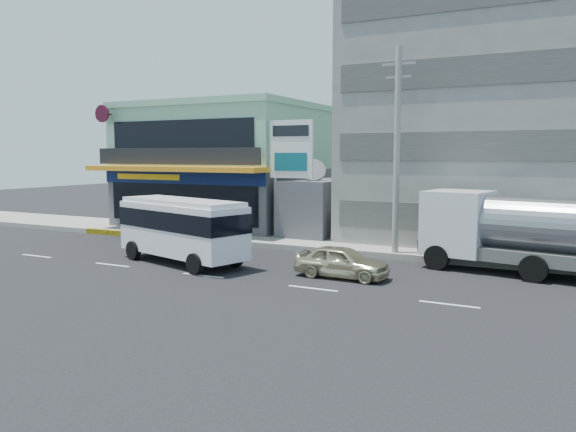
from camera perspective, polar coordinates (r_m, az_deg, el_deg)
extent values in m
plane|color=black|center=(23.64, -8.63, -6.01)|extent=(120.00, 120.00, 0.00)
cube|color=gray|center=(29.92, 10.07, -3.16)|extent=(70.00, 5.00, 0.30)
cube|color=#424347|center=(39.30, -6.35, 1.84)|extent=(12.00, 10.00, 4.00)
cube|color=#86BFA3|center=(39.20, -6.42, 7.68)|extent=(12.00, 10.00, 4.00)
cube|color=orange|center=(34.49, -11.69, 4.72)|extent=(12.40, 1.80, 0.30)
cube|color=#0B1A4F|center=(35.09, -10.91, 3.86)|extent=(12.00, 0.12, 0.80)
cube|color=black|center=(35.21, -10.83, 1.43)|extent=(11.00, 0.06, 2.60)
cube|color=gray|center=(34.02, 21.24, 9.21)|extent=(16.00, 12.00, 14.00)
cube|color=#424347|center=(33.75, 3.21, 0.73)|extent=(3.00, 6.00, 3.50)
cylinder|color=slate|center=(32.71, 2.53, 3.76)|extent=(1.50, 1.50, 0.15)
cylinder|color=gray|center=(31.78, -1.29, 3.11)|extent=(0.16, 0.16, 6.50)
cylinder|color=gray|center=(30.89, 1.99, 3.01)|extent=(0.16, 0.16, 6.50)
cube|color=white|center=(31.27, 0.33, 6.81)|extent=(2.60, 0.18, 3.20)
cylinder|color=#999993|center=(27.23, 11.01, 6.16)|extent=(0.30, 0.30, 10.00)
cube|color=#999993|center=(27.55, 11.19, 14.92)|extent=(1.60, 0.12, 0.12)
cube|color=#999993|center=(27.47, 11.17, 13.69)|extent=(1.20, 0.10, 0.10)
cube|color=silver|center=(26.19, -10.73, -1.29)|extent=(7.36, 4.14, 2.31)
cube|color=black|center=(26.14, -10.75, -0.31)|extent=(7.42, 4.20, 0.85)
cube|color=silver|center=(26.06, -10.78, 1.45)|extent=(7.11, 3.89, 0.20)
cylinder|color=black|center=(27.76, -15.44, -3.39)|extent=(0.95, 0.53, 0.90)
cylinder|color=black|center=(28.94, -11.69, -2.91)|extent=(0.95, 0.53, 0.90)
cylinder|color=black|center=(23.82, -9.44, -4.82)|extent=(0.95, 0.53, 0.90)
cylinder|color=black|center=(25.18, -5.41, -4.16)|extent=(0.95, 0.53, 0.90)
imported|color=beige|center=(22.97, 5.49, -4.64)|extent=(3.91, 1.64, 1.32)
cube|color=silver|center=(26.07, 16.89, -0.62)|extent=(3.03, 3.03, 2.80)
cube|color=#595956|center=(25.34, 23.21, -3.64)|extent=(8.92, 3.94, 0.54)
cylinder|color=gray|center=(24.92, 25.74, -0.90)|extent=(6.36, 3.35, 2.27)
cylinder|color=black|center=(25.30, 14.87, -4.09)|extent=(1.12, 0.52, 1.08)
cylinder|color=black|center=(27.57, 16.87, -3.31)|extent=(1.12, 0.52, 1.08)
cylinder|color=black|center=(24.08, 23.69, -4.93)|extent=(1.12, 0.52, 1.08)
cylinder|color=black|center=(26.46, 24.99, -4.02)|extent=(1.12, 0.52, 1.08)
imported|color=#520F0B|center=(30.99, -7.78, -2.12)|extent=(2.06, 1.36, 1.02)
imported|color=#66594C|center=(30.86, -7.81, -0.19)|extent=(0.67, 0.80, 1.88)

